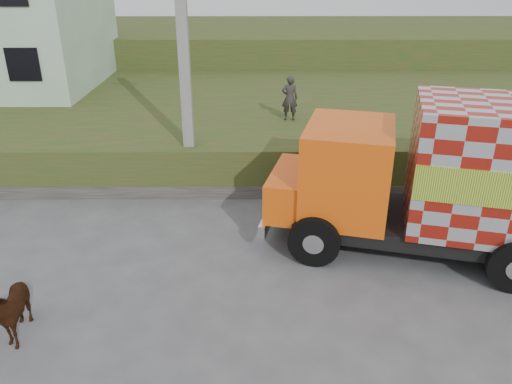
{
  "coord_description": "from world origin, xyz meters",
  "views": [
    {
      "loc": [
        0.92,
        -9.62,
        6.51
      ],
      "look_at": [
        0.99,
        1.66,
        1.3
      ],
      "focal_mm": 35.0,
      "sensor_mm": 36.0,
      "label": 1
    }
  ],
  "objects_px": {
    "utility_pole": "(184,58)",
    "cargo_truck": "(474,181)",
    "cow": "(8,308)",
    "pedestrian": "(290,98)"
  },
  "relations": [
    {
      "from": "utility_pole",
      "to": "cargo_truck",
      "type": "xyz_separation_m",
      "value": [
        6.98,
        -3.77,
        -2.13
      ]
    },
    {
      "from": "cow",
      "to": "pedestrian",
      "type": "height_order",
      "value": "pedestrian"
    },
    {
      "from": "utility_pole",
      "to": "cow",
      "type": "height_order",
      "value": "utility_pole"
    },
    {
      "from": "utility_pole",
      "to": "cow",
      "type": "bearing_deg",
      "value": -112.27
    },
    {
      "from": "utility_pole",
      "to": "pedestrian",
      "type": "distance_m",
      "value": 4.52
    },
    {
      "from": "cow",
      "to": "pedestrian",
      "type": "xyz_separation_m",
      "value": [
        5.88,
        9.25,
        1.67
      ]
    },
    {
      "from": "utility_pole",
      "to": "cargo_truck",
      "type": "bearing_deg",
      "value": -28.34
    },
    {
      "from": "pedestrian",
      "to": "cow",
      "type": "bearing_deg",
      "value": 59.6
    },
    {
      "from": "utility_pole",
      "to": "cargo_truck",
      "type": "height_order",
      "value": "utility_pole"
    },
    {
      "from": "cargo_truck",
      "to": "cow",
      "type": "height_order",
      "value": "cargo_truck"
    }
  ]
}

